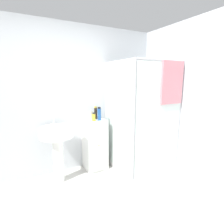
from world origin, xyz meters
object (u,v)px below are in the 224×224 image
Objects in this scene: shampoo_bottle_blue at (99,114)px; lotion_bottle_white at (91,115)px; shampoo_bottle_tall_black at (96,113)px; sink at (57,141)px; soap_dispenser at (94,117)px.

shampoo_bottle_blue is 1.37× the size of lotion_bottle_white.
shampoo_bottle_blue reaches higher than shampoo_bottle_tall_black.
lotion_bottle_white is (-0.07, 0.06, -0.04)m from shampoo_bottle_tall_black.
sink is 0.69m from soap_dispenser.
shampoo_bottle_blue is (0.02, -0.11, 0.00)m from shampoo_bottle_tall_black.
shampoo_bottle_blue is (0.73, 0.06, 0.34)m from sink.
shampoo_bottle_tall_black is 1.35× the size of lotion_bottle_white.
shampoo_bottle_tall_black reaches higher than soap_dispenser.
sink is 0.81m from shampoo_bottle_tall_black.
sink is at bearing -160.65° from lotion_bottle_white.
lotion_bottle_white reaches higher than sink.
soap_dispenser reaches higher than sink.
shampoo_bottle_blue is (0.10, -0.00, 0.05)m from soap_dispenser.
lotion_bottle_white is (-0.08, 0.17, -0.04)m from shampoo_bottle_blue.
shampoo_bottle_tall_black is at bearing 13.38° from sink.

